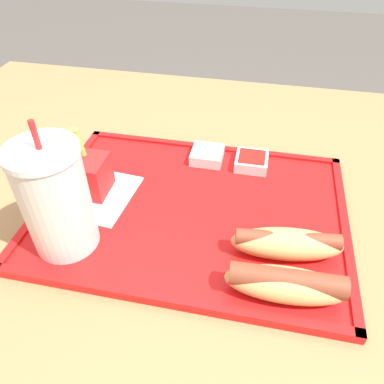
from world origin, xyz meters
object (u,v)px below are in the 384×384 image
Objects in this scene: soda_cup at (56,199)px; fries_carton at (83,174)px; sauce_cup_ketchup at (252,161)px; hot_dog_far at (286,283)px; sauce_cup_mayo at (207,155)px; hot_dog_near at (287,243)px.

soda_cup is 1.75× the size of fries_carton.
fries_carton is at bearing 25.30° from sauce_cup_ketchup.
hot_dog_far is at bearing 103.46° from sauce_cup_ketchup.
soda_cup is 0.11m from fries_carton.
soda_cup is 0.28m from sauce_cup_mayo.
soda_cup is 0.33m from sauce_cup_ketchup.
soda_cup is at bearing 7.05° from hot_dog_near.
hot_dog_far is 2.71× the size of sauce_cup_mayo.
sauce_cup_mayo and sauce_cup_ketchup have the same top height.
hot_dog_far is 2.71× the size of sauce_cup_ketchup.
soda_cup is at bearing -5.55° from hot_dog_far.
hot_dog_far reaches higher than hot_dog_near.
sauce_cup_ketchup is (0.06, -0.19, -0.01)m from hot_dog_near.
sauce_cup_mayo is at bearing -144.92° from fries_carton.
hot_dog_near is at bearing -172.95° from soda_cup.
sauce_cup_mayo is (0.14, -0.25, -0.01)m from hot_dog_far.
hot_dog_far is 1.36× the size of fries_carton.
sauce_cup_mayo is (-0.17, -0.12, -0.02)m from fries_carton.
hot_dog_far is 0.98× the size of hot_dog_near.
soda_cup is 3.47× the size of sauce_cup_ketchup.
fries_carton is at bearing 35.08° from sauce_cup_mayo.
sauce_cup_ketchup is at bearing -154.70° from fries_carton.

